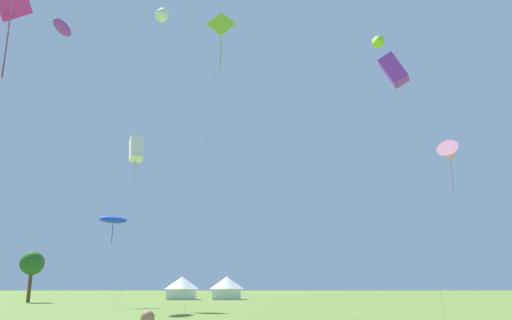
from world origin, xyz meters
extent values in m
cube|color=purple|center=(6.77, 20.93, 12.63)|extent=(1.62, 1.27, 1.76)
cylinder|color=#B2B2B7|center=(7.41, 20.51, 6.32)|extent=(1.30, 0.87, 12.63)
cone|color=#99DB2D|center=(15.66, 54.41, 31.97)|extent=(2.20, 2.23, 1.89)
cylinder|color=olive|center=(15.66, 54.41, 30.61)|extent=(0.05, 0.05, 1.87)
cylinder|color=#B2B2B7|center=(15.69, 53.86, 15.98)|extent=(0.07, 1.12, 31.97)
cone|color=pink|center=(25.28, 58.68, 18.39)|extent=(4.17, 4.32, 3.51)
cylinder|color=#A9627C|center=(25.28, 58.68, 15.34)|extent=(0.09, 0.09, 4.68)
cylinder|color=#B2B2B7|center=(25.52, 57.86, 9.20)|extent=(0.51, 1.65, 18.40)
cube|color=#99DB2D|center=(-2.44, 28.54, 19.44)|extent=(2.07, 0.55, 2.03)
cylinder|color=olive|center=(-2.44, 28.54, 17.46)|extent=(0.06, 0.06, 2.92)
cylinder|color=#B2B2B7|center=(-3.31, 27.94, 9.72)|extent=(1.76, 1.22, 19.44)
cone|color=white|center=(-10.04, 44.89, 29.93)|extent=(2.11, 2.14, 1.85)
cylinder|color=#A4A4A4|center=(-10.04, 44.89, 28.40)|extent=(0.05, 0.05, 2.21)
cylinder|color=#B2B2B7|center=(-11.21, 44.30, 14.97)|extent=(2.37, 1.20, 29.93)
cylinder|color=#9D2072|center=(-9.73, 15.17, 10.97)|extent=(0.06, 0.06, 2.76)
cube|color=white|center=(-11.76, 45.86, 15.33)|extent=(1.84, 2.19, 2.69)
cylinder|color=#A4A4A4|center=(-11.76, 45.86, 13.27)|extent=(0.08, 0.08, 2.75)
cylinder|color=#B2B2B7|center=(-12.05, 45.58, 7.66)|extent=(0.60, 0.58, 15.33)
ellipsoid|color=blue|center=(-14.73, 50.17, 8.78)|extent=(3.12, 2.53, 1.12)
cylinder|color=#183599|center=(-14.73, 50.17, 7.28)|extent=(0.07, 0.07, 1.88)
cylinder|color=#B2B2B7|center=(-14.35, 49.69, 4.39)|extent=(0.78, 1.00, 8.78)
ellipsoid|color=purple|center=(-22.80, 51.68, 31.90)|extent=(1.91, 4.13, 1.39)
cylinder|color=#B2B2B7|center=(-22.07, 50.54, 15.95)|extent=(1.48, 2.30, 31.91)
sphere|color=#9E7051|center=(-2.13, 6.07, 1.62)|extent=(0.22, 0.22, 0.22)
cube|color=white|center=(-10.42, 74.94, 0.77)|extent=(4.11, 4.11, 1.54)
cone|color=white|center=(-10.42, 74.94, 2.44)|extent=(5.13, 5.13, 1.80)
cube|color=white|center=(-3.68, 74.94, 0.77)|extent=(4.13, 4.13, 1.55)
cone|color=white|center=(-3.68, 74.94, 2.45)|extent=(5.16, 5.16, 1.81)
cylinder|color=brown|center=(-27.90, 62.42, 1.88)|extent=(0.44, 0.44, 3.77)
sphere|color=#286023|center=(-27.90, 62.42, 4.81)|extent=(2.98, 2.98, 2.98)
camera|label=1|loc=(-0.58, -2.03, 2.11)|focal=34.74mm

